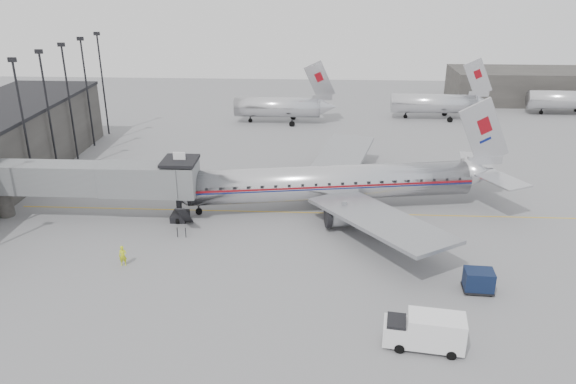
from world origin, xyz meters
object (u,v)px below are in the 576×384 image
airliner (337,182)px  baggage_cart_navy (479,280)px  baggage_cart_white (387,229)px  ramp_worker (123,256)px  service_van (425,331)px

airliner → baggage_cart_navy: bearing=-65.2°
baggage_cart_navy → baggage_cart_white: baggage_cart_navy is taller
airliner → baggage_cart_white: airliner is taller
baggage_cart_white → ramp_worker: size_ratio=1.14×
baggage_cart_white → ramp_worker: 24.30m
service_van → ramp_worker: service_van is taller
airliner → ramp_worker: airliner is taller
baggage_cart_navy → airliner: bearing=128.0°
baggage_cart_navy → baggage_cart_white: 11.22m
ramp_worker → service_van: bearing=-31.3°
airliner → ramp_worker: size_ratio=20.14×
ramp_worker → baggage_cart_white: bearing=7.3°
service_van → ramp_worker: bearing=165.8°
airliner → service_van: (5.35, -23.31, -1.62)m
airliner → baggage_cart_navy: airliner is taller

